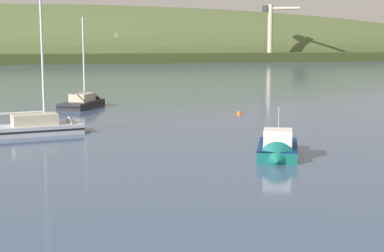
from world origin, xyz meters
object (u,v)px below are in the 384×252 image
sailboat_near_mooring (45,131)px  sailboat_midwater_white (85,104)px  fishing_boat_moored (278,151)px  dockside_crane (271,34)px  mooring_buoy_foreground (239,114)px

sailboat_near_mooring → sailboat_midwater_white: size_ratio=1.13×
sailboat_midwater_white → fishing_boat_moored: sailboat_midwater_white is taller
sailboat_midwater_white → sailboat_near_mooring: bearing=-165.1°
dockside_crane → fishing_boat_moored: dockside_crane is taller
fishing_boat_moored → mooring_buoy_foreground: size_ratio=9.78×
dockside_crane → sailboat_midwater_white: 176.18m
dockside_crane → sailboat_midwater_white: dockside_crane is taller
sailboat_near_mooring → mooring_buoy_foreground: 22.09m
sailboat_near_mooring → mooring_buoy_foreground: sailboat_near_mooring is taller
sailboat_near_mooring → fishing_boat_moored: size_ratio=1.96×
sailboat_midwater_white → mooring_buoy_foreground: (16.17, -10.11, -0.33)m
sailboat_midwater_white → fishing_boat_moored: size_ratio=1.73×
fishing_boat_moored → mooring_buoy_foreground: bearing=-169.4°
sailboat_near_mooring → sailboat_midwater_white: bearing=66.4°
dockside_crane → sailboat_midwater_white: (-74.26, -159.40, -10.85)m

